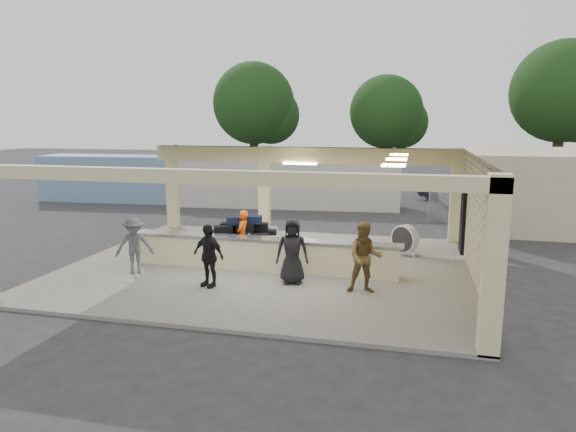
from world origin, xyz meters
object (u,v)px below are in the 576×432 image
(passenger_b, at_px, (208,255))
(car_dark, at_px, (458,190))
(luggage_cart, at_px, (241,236))
(passenger_d, at_px, (292,251))
(container_blue, at_px, (128,178))
(passenger_a, at_px, (365,257))
(drum_fan, at_px, (405,239))
(baggage_handler, at_px, (242,236))
(container_white, at_px, (288,183))
(baggage_counter, at_px, (263,254))
(passenger_c, at_px, (134,245))
(car_white_a, at_px, (495,194))

(passenger_b, relative_size, car_dark, 0.40)
(luggage_cart, xyz_separation_m, passenger_d, (2.18, -2.03, 0.15))
(car_dark, bearing_deg, container_blue, 139.45)
(luggage_cart, distance_m, container_blue, 15.09)
(passenger_a, xyz_separation_m, passenger_b, (-4.12, -0.51, -0.08))
(drum_fan, bearing_deg, luggage_cart, -124.73)
(baggage_handler, relative_size, container_white, 0.14)
(baggage_counter, height_order, luggage_cart, luggage_cart)
(baggage_handler, bearing_deg, passenger_c, -49.37)
(luggage_cart, relative_size, container_white, 0.24)
(car_white_a, xyz_separation_m, container_blue, (-19.94, -1.93, 0.50))
(baggage_handler, bearing_deg, container_blue, -133.31)
(baggage_counter, xyz_separation_m, drum_fan, (4.08, 2.73, 0.06))
(passenger_c, bearing_deg, drum_fan, -3.93)
(car_white_a, xyz_separation_m, container_white, (-10.60, -1.72, 0.47))
(car_white_a, bearing_deg, car_dark, 34.42)
(car_white_a, xyz_separation_m, car_dark, (-1.72, 1.67, -0.07))
(passenger_a, relative_size, container_blue, 0.19)
(container_blue, bearing_deg, drum_fan, -34.15)
(passenger_a, height_order, passenger_d, passenger_a)
(car_dark, height_order, container_white, container_white)
(car_dark, bearing_deg, passenger_b, -165.65)
(baggage_handler, relative_size, car_white_a, 0.30)
(baggage_counter, height_order, drum_fan, drum_fan)
(passenger_a, bearing_deg, passenger_c, 170.04)
(car_white_a, bearing_deg, luggage_cart, 132.11)
(container_white, height_order, container_blue, container_blue)
(passenger_c, xyz_separation_m, container_blue, (-8.00, 13.05, 0.35))
(passenger_d, xyz_separation_m, car_white_a, (7.26, 14.80, -0.22))
(car_dark, xyz_separation_m, container_blue, (-18.22, -3.60, 0.57))
(baggage_handler, bearing_deg, car_white_a, 146.99)
(car_white_a, bearing_deg, baggage_counter, 137.22)
(drum_fan, relative_size, car_dark, 0.24)
(car_white_a, height_order, container_white, container_white)
(passenger_b, distance_m, car_dark, 18.90)
(car_dark, bearing_deg, passenger_c, -173.28)
(drum_fan, xyz_separation_m, passenger_b, (-5.06, -4.57, 0.30))
(baggage_counter, distance_m, baggage_handler, 1.28)
(passenger_b, height_order, container_blue, container_blue)
(baggage_handler, xyz_separation_m, passenger_d, (2.06, -1.85, 0.09))
(passenger_d, bearing_deg, passenger_a, -19.97)
(luggage_cart, distance_m, car_dark, 16.38)
(baggage_handler, height_order, passenger_b, passenger_b)
(baggage_handler, bearing_deg, drum_fan, 113.63)
(baggage_handler, distance_m, passenger_d, 2.77)
(drum_fan, distance_m, passenger_a, 4.19)
(car_dark, bearing_deg, luggage_cart, -169.90)
(baggage_handler, height_order, passenger_d, passenger_d)
(passenger_d, xyz_separation_m, container_white, (-3.33, 13.08, 0.25))
(passenger_a, xyz_separation_m, car_dark, (3.55, 16.77, -0.32))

